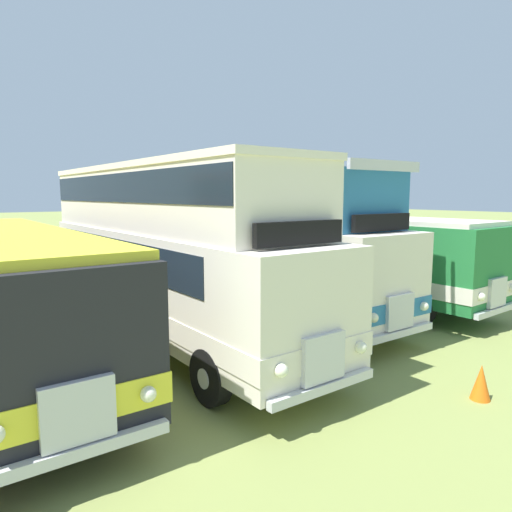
# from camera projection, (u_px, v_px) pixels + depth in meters

# --- Properties ---
(ground_plane) EXTENTS (200.00, 200.00, 0.00)m
(ground_plane) POSITION_uv_depth(u_px,v_px,m) (168.00, 338.00, 12.19)
(ground_plane) COLOR olive
(bus_second_in_row) EXTENTS (2.80, 11.26, 2.99)m
(bus_second_in_row) POSITION_uv_depth(u_px,v_px,m) (5.00, 286.00, 10.06)
(bus_second_in_row) COLOR black
(bus_second_in_row) RESTS_ON ground
(bus_third_in_row) EXTENTS (2.68, 11.25, 4.49)m
(bus_third_in_row) POSITION_uv_depth(u_px,v_px,m) (166.00, 244.00, 11.86)
(bus_third_in_row) COLOR silver
(bus_third_in_row) RESTS_ON ground
(bus_fourth_in_row) EXTENTS (2.85, 9.98, 4.52)m
(bus_fourth_in_row) POSITION_uv_depth(u_px,v_px,m) (267.00, 239.00, 14.41)
(bus_fourth_in_row) COLOR silver
(bus_fourth_in_row) RESTS_ON ground
(bus_fifth_in_row) EXTENTS (2.74, 10.61, 2.99)m
(bus_fifth_in_row) POSITION_uv_depth(u_px,v_px,m) (348.00, 250.00, 16.64)
(bus_fifth_in_row) COLOR #237538
(bus_fifth_in_row) RESTS_ON ground
(cone_mid_row) EXTENTS (0.36, 0.36, 0.66)m
(cone_mid_row) POSITION_uv_depth(u_px,v_px,m) (481.00, 382.00, 8.47)
(cone_mid_row) COLOR orange
(cone_mid_row) RESTS_ON ground
(rope_fence_line) EXTENTS (20.75, 0.08, 1.05)m
(rope_fence_line) POSITION_uv_depth(u_px,v_px,m) (62.00, 266.00, 20.12)
(rope_fence_line) COLOR #8C704C
(rope_fence_line) RESTS_ON ground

